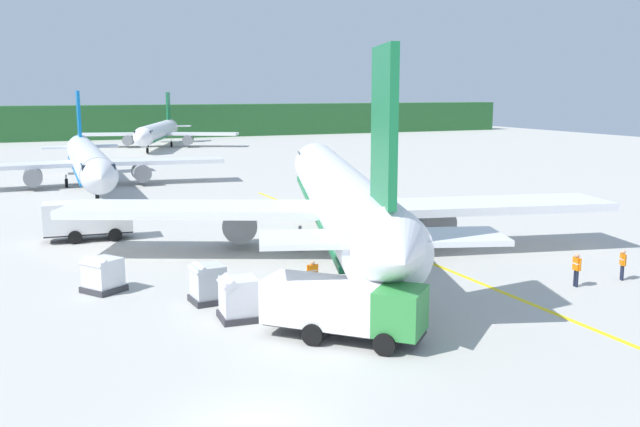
% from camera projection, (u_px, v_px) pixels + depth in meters
% --- Properties ---
extents(ground, '(240.00, 320.00, 0.20)m').
position_uv_depth(ground, '(89.00, 203.00, 64.75)').
color(ground, '#B7B5AD').
extents(distant_treeline, '(216.00, 6.00, 7.01)m').
position_uv_depth(distant_treeline, '(44.00, 123.00, 142.83)').
color(distant_treeline, '#28602D').
rests_on(distant_treeline, ground).
extents(airliner_foreground, '(33.95, 40.55, 11.90)m').
position_uv_depth(airliner_foreground, '(339.00, 195.00, 45.79)').
color(airliner_foreground, white).
rests_on(airliner_foreground, ground).
extents(airliner_mid_apron, '(29.23, 35.16, 10.03)m').
position_uv_depth(airliner_mid_apron, '(88.00, 160.00, 74.06)').
color(airliner_mid_apron, silver).
rests_on(airliner_mid_apron, ground).
extents(airliner_far_taxiway, '(27.58, 32.89, 9.71)m').
position_uv_depth(airliner_far_taxiway, '(158.00, 132.00, 126.03)').
color(airliner_far_taxiway, white).
rests_on(airliner_far_taxiway, ground).
extents(service_truck_baggage, '(6.20, 6.22, 2.41)m').
position_uv_depth(service_truck_baggage, '(344.00, 306.00, 28.83)').
color(service_truck_baggage, '#338C3F').
rests_on(service_truck_baggage, ground).
extents(service_truck_catering, '(5.88, 2.72, 2.65)m').
position_uv_depth(service_truck_catering, '(87.00, 218.00, 48.15)').
color(service_truck_catering, white).
rests_on(service_truck_catering, ground).
extents(cargo_container_near, '(1.74, 1.74, 1.96)m').
position_uv_depth(cargo_container_near, '(208.00, 284.00, 33.99)').
color(cargo_container_near, '#333338').
rests_on(cargo_container_near, ground).
extents(cargo_container_mid, '(1.85, 1.85, 2.02)m').
position_uv_depth(cargo_container_mid, '(239.00, 299.00, 31.45)').
color(cargo_container_mid, '#333338').
rests_on(cargo_container_mid, ground).
extents(cargo_container_far, '(2.40, 2.40, 1.84)m').
position_uv_depth(cargo_container_far, '(103.00, 275.00, 35.83)').
color(cargo_container_far, '#333338').
rests_on(cargo_container_far, ground).
extents(crew_marshaller, '(0.27, 0.63, 1.78)m').
position_uv_depth(crew_marshaller, '(577.00, 267.00, 36.71)').
color(crew_marshaller, '#191E33').
rests_on(crew_marshaller, ground).
extents(crew_loader_left, '(0.63, 0.24, 1.69)m').
position_uv_depth(crew_loader_left, '(313.00, 274.00, 35.57)').
color(crew_loader_left, '#191E33').
rests_on(crew_loader_left, ground).
extents(crew_loader_right, '(0.42, 0.56, 1.67)m').
position_uv_depth(crew_loader_right, '(623.00, 262.00, 38.01)').
color(crew_loader_right, '#191E33').
rests_on(crew_loader_right, ground).
extents(apron_guide_line, '(0.30, 60.00, 0.01)m').
position_uv_depth(apron_guide_line, '(415.00, 256.00, 43.55)').
color(apron_guide_line, yellow).
rests_on(apron_guide_line, ground).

